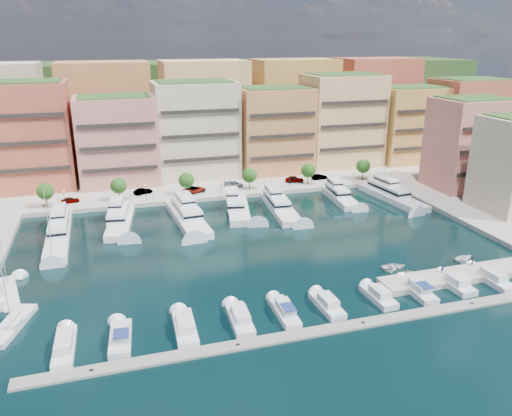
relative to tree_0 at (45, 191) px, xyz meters
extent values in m
plane|color=black|center=(40.00, -33.50, -4.74)|extent=(400.00, 400.00, 0.00)
cube|color=#9E998E|center=(40.00, 28.50, -4.74)|extent=(220.00, 64.00, 2.00)
cube|color=#1C3B18|center=(40.00, 76.50, -4.74)|extent=(240.00, 40.00, 58.00)
cube|color=gray|center=(37.00, -63.50, -4.74)|extent=(72.00, 2.20, 0.35)
cube|color=#9E998E|center=(70.00, -55.50, -4.74)|extent=(32.00, 5.00, 2.00)
cube|color=#C05E40|center=(-4.00, 18.50, 9.26)|extent=(20.00, 16.00, 26.00)
cube|color=black|center=(-4.00, 10.25, 9.26)|extent=(18.40, 0.50, 0.90)
cube|color=#254D1F|center=(-4.00, 18.50, 22.66)|extent=(17.60, 14.08, 0.80)
cube|color=tan|center=(17.00, 16.50, 7.26)|extent=(20.00, 15.00, 22.00)
cube|color=black|center=(17.00, 8.75, 7.26)|extent=(18.40, 0.50, 0.90)
cube|color=#254D1F|center=(17.00, 16.50, 18.66)|extent=(17.60, 13.20, 0.80)
cube|color=beige|center=(38.00, 18.50, 8.76)|extent=(22.00, 16.00, 25.00)
cube|color=black|center=(38.00, 10.25, 8.76)|extent=(20.24, 0.50, 0.90)
cube|color=#254D1F|center=(38.00, 18.50, 21.66)|extent=(19.36, 14.08, 0.80)
cube|color=#C77B4A|center=(60.00, 16.50, 7.76)|extent=(20.00, 15.00, 23.00)
cube|color=black|center=(60.00, 8.75, 7.76)|extent=(18.40, 0.50, 0.90)
cube|color=#254D1F|center=(60.00, 16.50, 19.66)|extent=(17.60, 13.20, 0.80)
cube|color=#E3B478|center=(82.00, 18.50, 9.26)|extent=(22.00, 16.00, 26.00)
cube|color=black|center=(82.00, 10.25, 9.26)|extent=(20.24, 0.50, 0.90)
cube|color=#254D1F|center=(82.00, 18.50, 22.66)|extent=(19.36, 14.08, 0.80)
cube|color=#C48947|center=(104.00, 16.50, 7.26)|extent=(20.00, 15.00, 22.00)
cube|color=black|center=(104.00, 8.75, 7.26)|extent=(18.40, 0.50, 0.90)
cube|color=#254D1F|center=(104.00, 16.50, 18.66)|extent=(17.60, 13.20, 0.80)
cube|color=#C05E40|center=(124.00, 14.50, 8.26)|extent=(22.00, 16.00, 24.00)
cube|color=black|center=(124.00, 6.25, 8.26)|extent=(20.24, 0.50, 0.90)
cube|color=#254D1F|center=(124.00, 14.50, 20.66)|extent=(19.36, 14.08, 0.80)
cube|color=tan|center=(102.00, -13.50, 7.26)|extent=(18.00, 14.00, 22.00)
cube|color=black|center=(102.00, -20.75, 7.26)|extent=(16.56, 0.50, 0.90)
cube|color=#254D1F|center=(102.00, -13.50, 18.66)|extent=(15.84, 12.32, 0.80)
cube|color=#C77B4A|center=(15.00, 40.50, 11.26)|extent=(26.00, 18.00, 30.00)
cube|color=#E3B478|center=(45.00, 40.50, 11.26)|extent=(26.00, 18.00, 30.00)
cube|color=#C48947|center=(75.00, 40.50, 11.26)|extent=(26.00, 18.00, 30.00)
cube|color=#C05E40|center=(105.00, 40.50, 11.26)|extent=(26.00, 18.00, 30.00)
cylinder|color=#473323|center=(0.00, 0.00, -2.24)|extent=(0.24, 0.24, 3.00)
sphere|color=#234A15|center=(0.00, 0.00, 0.01)|extent=(3.80, 3.80, 3.80)
cylinder|color=#473323|center=(16.00, 0.00, -2.24)|extent=(0.24, 0.24, 3.00)
sphere|color=#234A15|center=(16.00, 0.00, 0.01)|extent=(3.80, 3.80, 3.80)
cylinder|color=#473323|center=(32.00, 0.00, -2.24)|extent=(0.24, 0.24, 3.00)
sphere|color=#234A15|center=(32.00, 0.00, 0.01)|extent=(3.80, 3.80, 3.80)
cylinder|color=#473323|center=(48.00, 0.00, -2.24)|extent=(0.24, 0.24, 3.00)
sphere|color=#234A15|center=(48.00, 0.00, 0.01)|extent=(3.80, 3.80, 3.80)
cylinder|color=#473323|center=(64.00, 0.00, -2.24)|extent=(0.24, 0.24, 3.00)
sphere|color=#234A15|center=(64.00, 0.00, 0.01)|extent=(3.80, 3.80, 3.80)
cylinder|color=#473323|center=(80.00, 0.00, -2.24)|extent=(0.24, 0.24, 3.00)
sphere|color=#234A15|center=(80.00, 0.00, 0.01)|extent=(3.80, 3.80, 3.80)
cylinder|color=black|center=(4.00, -2.30, -1.74)|extent=(0.10, 0.10, 4.00)
sphere|color=#FFF2CC|center=(4.00, -2.30, 0.31)|extent=(0.30, 0.30, 0.30)
cylinder|color=black|center=(22.00, -2.30, -1.74)|extent=(0.10, 0.10, 4.00)
sphere|color=#FFF2CC|center=(22.00, -2.30, 0.31)|extent=(0.30, 0.30, 0.30)
cylinder|color=black|center=(40.00, -2.30, -1.74)|extent=(0.10, 0.10, 4.00)
sphere|color=#FFF2CC|center=(40.00, -2.30, 0.31)|extent=(0.30, 0.30, 0.30)
cylinder|color=black|center=(58.00, -2.30, -1.74)|extent=(0.10, 0.10, 4.00)
sphere|color=#FFF2CC|center=(58.00, -2.30, 0.31)|extent=(0.30, 0.30, 0.30)
cylinder|color=black|center=(76.00, -2.30, -1.74)|extent=(0.10, 0.10, 4.00)
sphere|color=#FFF2CC|center=(76.00, -2.30, 0.31)|extent=(0.30, 0.30, 0.30)
cube|color=white|center=(3.50, -17.78, -4.39)|extent=(4.47, 26.60, 2.30)
cube|color=white|center=(3.50, -15.12, -2.34)|extent=(3.59, 14.64, 1.80)
cube|color=black|center=(3.50, -15.12, -2.34)|extent=(3.65, 14.70, 0.55)
cube|color=white|center=(3.50, -13.00, -0.74)|extent=(2.60, 7.99, 1.40)
cylinder|color=#B2B2B7|center=(3.50, -11.40, 0.86)|extent=(0.14, 0.14, 1.80)
cube|color=white|center=(15.48, -14.27, -4.39)|extent=(7.18, 19.99, 2.30)
cube|color=white|center=(15.48, -12.32, -2.34)|extent=(5.17, 11.16, 1.80)
cube|color=black|center=(15.48, -12.32, -2.34)|extent=(5.24, 11.23, 0.55)
cube|color=white|center=(15.48, -10.76, -0.74)|extent=(3.51, 6.18, 1.40)
cylinder|color=#B2B2B7|center=(15.48, -9.58, 0.86)|extent=(0.14, 0.14, 1.80)
cube|color=black|center=(15.48, -14.27, -4.84)|extent=(7.24, 20.04, 0.35)
cube|color=white|center=(29.47, -16.04, -4.39)|extent=(6.79, 23.40, 2.30)
cube|color=white|center=(29.47, -13.73, -2.34)|extent=(5.11, 12.97, 1.80)
cube|color=black|center=(29.47, -13.73, -2.34)|extent=(5.18, 13.03, 0.55)
cube|color=white|center=(29.47, -11.89, -0.74)|extent=(3.56, 7.13, 1.40)
cylinder|color=#B2B2B7|center=(29.47, -10.50, 0.86)|extent=(0.14, 0.14, 1.80)
cube|color=white|center=(41.38, -13.65, -4.39)|extent=(8.12, 18.84, 2.30)
cube|color=white|center=(41.38, -11.82, -2.34)|extent=(5.67, 10.61, 1.80)
cube|color=black|center=(41.38, -11.82, -2.34)|extent=(5.74, 10.68, 0.55)
cube|color=white|center=(41.38, -10.36, -0.74)|extent=(3.77, 5.93, 1.40)
cylinder|color=#B2B2B7|center=(41.38, -9.26, 0.86)|extent=(0.14, 0.14, 1.80)
cube|color=white|center=(50.84, -15.40, -4.39)|extent=(6.50, 22.12, 2.30)
cube|color=white|center=(50.84, -13.22, -2.34)|extent=(4.81, 12.27, 1.80)
cube|color=black|center=(50.84, -13.22, -2.34)|extent=(4.87, 12.34, 0.55)
cube|color=white|center=(50.84, -11.48, -0.74)|extent=(3.32, 6.76, 1.40)
cylinder|color=#B2B2B7|center=(50.84, -10.17, 0.86)|extent=(0.14, 0.14, 1.80)
cube|color=black|center=(50.84, -15.40, -4.84)|extent=(6.55, 22.17, 0.35)
cube|color=white|center=(67.39, -12.46, -4.39)|extent=(5.42, 16.21, 2.30)
cube|color=white|center=(67.39, -10.87, -2.34)|extent=(4.08, 9.01, 1.80)
cube|color=black|center=(67.39, -10.87, -2.34)|extent=(4.14, 9.07, 0.55)
cube|color=white|center=(67.39, -9.59, -0.74)|extent=(2.84, 4.97, 1.40)
cylinder|color=#B2B2B7|center=(67.39, -8.64, 0.86)|extent=(0.14, 0.14, 1.80)
cube|color=white|center=(79.72, -15.59, -4.39)|extent=(7.17, 22.56, 2.30)
cube|color=white|center=(79.72, -13.37, -2.34)|extent=(5.20, 12.55, 1.80)
cube|color=black|center=(79.72, -13.37, -2.34)|extent=(5.27, 12.62, 0.55)
cube|color=white|center=(79.72, -11.59, -0.74)|extent=(3.55, 6.93, 1.40)
cylinder|color=#B2B2B7|center=(79.72, -10.26, 0.86)|extent=(0.14, 0.14, 1.80)
cube|color=silver|center=(6.74, -58.00, -4.49)|extent=(2.76, 9.11, 1.40)
cube|color=silver|center=(6.74, -58.45, -3.19)|extent=(2.09, 4.39, 1.10)
cube|color=black|center=(6.74, -56.64, -3.44)|extent=(1.82, 0.15, 0.55)
cube|color=silver|center=(13.62, -58.00, -4.49)|extent=(3.39, 8.25, 1.40)
cube|color=silver|center=(13.62, -58.40, -3.19)|extent=(2.45, 4.03, 1.10)
cube|color=black|center=(13.62, -56.79, -3.44)|extent=(1.98, 0.26, 0.55)
cube|color=navy|center=(13.62, -59.45, -2.59)|extent=(2.11, 2.56, 0.12)
cube|color=silver|center=(22.08, -58.00, -4.49)|extent=(3.11, 8.99, 1.40)
cube|color=silver|center=(22.08, -58.44, -3.19)|extent=(2.33, 4.35, 1.10)
cube|color=black|center=(22.08, -56.67, -3.44)|extent=(2.00, 0.18, 0.55)
cube|color=silver|center=(29.76, -58.00, -4.49)|extent=(3.06, 8.50, 1.40)
cube|color=silver|center=(29.76, -58.42, -3.19)|extent=(2.27, 4.12, 1.10)
cube|color=black|center=(29.76, -56.74, -3.44)|extent=(1.93, 0.19, 0.55)
cube|color=silver|center=(36.37, -58.00, -4.49)|extent=(2.56, 8.50, 1.40)
cube|color=silver|center=(36.37, -58.42, -3.19)|extent=(1.95, 4.09, 1.10)
cube|color=black|center=(36.37, -56.73, -3.44)|extent=(1.74, 0.13, 0.55)
cube|color=navy|center=(36.37, -59.52, -2.59)|extent=(1.73, 2.57, 0.12)
cube|color=silver|center=(43.03, -58.00, -4.49)|extent=(2.82, 7.79, 1.40)
cube|color=silver|center=(43.03, -58.38, -3.19)|extent=(2.11, 3.77, 1.10)
cube|color=black|center=(43.03, -56.85, -3.44)|extent=(1.82, 0.17, 0.55)
cube|color=silver|center=(51.58, -58.00, -4.49)|extent=(2.90, 7.16, 1.40)
cube|color=silver|center=(51.58, -58.35, -3.19)|extent=(2.18, 3.47, 1.10)
cube|color=black|center=(51.58, -56.94, -3.44)|extent=(1.89, 0.17, 0.55)
cube|color=silver|center=(58.40, -58.00, -4.49)|extent=(2.90, 8.07, 1.40)
cube|color=silver|center=(58.40, -58.40, -3.19)|extent=(2.17, 3.91, 1.10)
cube|color=black|center=(58.40, -56.80, -3.44)|extent=(1.86, 0.17, 0.55)
cube|color=navy|center=(58.40, -59.44, -2.59)|extent=(1.90, 2.46, 0.12)
cube|color=silver|center=(65.35, -58.00, -4.49)|extent=(2.99, 7.13, 1.40)
cube|color=silver|center=(65.35, -58.35, -3.19)|extent=(2.29, 3.44, 1.10)
cube|color=black|center=(65.35, -56.94, -3.44)|extent=(2.05, 0.14, 0.55)
cube|color=silver|center=(72.19, -58.00, -4.49)|extent=(2.78, 8.90, 1.40)
cube|color=silver|center=(72.19, -58.44, -3.19)|extent=(2.13, 4.28, 1.10)
cube|color=black|center=(72.19, -56.67, -3.44)|extent=(1.92, 0.13, 0.55)
cube|color=white|center=(-2.59, -39.95, -4.54)|extent=(4.98, 10.77, 1.20)
cube|color=white|center=(-2.59, -40.99, -3.64)|extent=(2.20, 2.90, 0.60)
cylinder|color=#B2B2B7|center=(-2.59, -39.43, 2.06)|extent=(0.14, 0.14, 12.00)
cylinder|color=#B2B2B7|center=(-2.59, -41.51, -2.94)|extent=(1.11, 4.60, 0.10)
cube|color=white|center=(2.99, -27.28, -4.54)|extent=(2.81, 8.86, 1.20)
cube|color=white|center=(2.99, -28.16, -3.64)|extent=(1.65, 2.23, 0.60)
cylinder|color=#B2B2B7|center=(2.99, -26.83, 2.06)|extent=(0.14, 0.14, 12.00)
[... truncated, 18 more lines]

